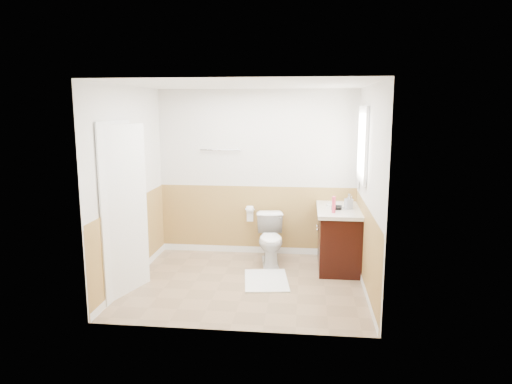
# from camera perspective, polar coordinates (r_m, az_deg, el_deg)

# --- Properties ---
(floor) EXTENTS (3.00, 3.00, 0.00)m
(floor) POSITION_cam_1_polar(r_m,az_deg,el_deg) (6.08, -1.22, -11.14)
(floor) COLOR #8C7051
(floor) RESTS_ON ground
(ceiling) EXTENTS (3.00, 3.00, 0.00)m
(ceiling) POSITION_cam_1_polar(r_m,az_deg,el_deg) (5.66, -1.32, 13.12)
(ceiling) COLOR white
(ceiling) RESTS_ON floor
(wall_back) EXTENTS (3.00, 0.00, 3.00)m
(wall_back) POSITION_cam_1_polar(r_m,az_deg,el_deg) (7.02, 0.12, 2.34)
(wall_back) COLOR silver
(wall_back) RESTS_ON floor
(wall_front) EXTENTS (3.00, 0.00, 3.00)m
(wall_front) POSITION_cam_1_polar(r_m,az_deg,el_deg) (4.48, -3.44, -2.24)
(wall_front) COLOR silver
(wall_front) RESTS_ON floor
(wall_left) EXTENTS (0.00, 3.00, 3.00)m
(wall_left) POSITION_cam_1_polar(r_m,az_deg,el_deg) (6.12, -15.33, 0.80)
(wall_left) COLOR silver
(wall_left) RESTS_ON floor
(wall_right) EXTENTS (0.00, 3.00, 3.00)m
(wall_right) POSITION_cam_1_polar(r_m,az_deg,el_deg) (5.74, 13.75, 0.27)
(wall_right) COLOR silver
(wall_right) RESTS_ON floor
(wainscot_back) EXTENTS (3.00, 0.00, 3.00)m
(wainscot_back) POSITION_cam_1_polar(r_m,az_deg,el_deg) (7.15, 0.11, -3.64)
(wainscot_back) COLOR #B78D49
(wainscot_back) RESTS_ON floor
(wainscot_front) EXTENTS (3.00, 0.00, 3.00)m
(wainscot_front) POSITION_cam_1_polar(r_m,az_deg,el_deg) (4.71, -3.32, -11.15)
(wainscot_front) COLOR #B78D49
(wainscot_front) RESTS_ON floor
(wainscot_left) EXTENTS (0.00, 2.60, 2.60)m
(wainscot_left) POSITION_cam_1_polar(r_m,az_deg,el_deg) (6.28, -14.91, -5.97)
(wainscot_left) COLOR #B78D49
(wainscot_left) RESTS_ON floor
(wainscot_right) EXTENTS (0.00, 2.60, 2.60)m
(wainscot_right) POSITION_cam_1_polar(r_m,az_deg,el_deg) (5.91, 13.32, -6.91)
(wainscot_right) COLOR #B78D49
(wainscot_right) RESTS_ON floor
(toilet) EXTENTS (0.48, 0.74, 0.70)m
(toilet) POSITION_cam_1_polar(r_m,az_deg,el_deg) (6.73, 1.83, -5.84)
(toilet) COLOR white
(toilet) RESTS_ON floor
(bath_mat) EXTENTS (0.66, 0.87, 0.02)m
(bath_mat) POSITION_cam_1_polar(r_m,az_deg,el_deg) (6.13, 1.26, -10.83)
(bath_mat) COLOR silver
(bath_mat) RESTS_ON floor
(vanity_cabinet) EXTENTS (0.55, 1.10, 0.80)m
(vanity_cabinet) POSITION_cam_1_polar(r_m,az_deg,el_deg) (6.67, 10.11, -5.70)
(vanity_cabinet) COLOR black
(vanity_cabinet) RESTS_ON floor
(vanity_knob_left) EXTENTS (0.03, 0.03, 0.03)m
(vanity_knob_left) POSITION_cam_1_polar(r_m,az_deg,el_deg) (6.52, 7.57, -4.63)
(vanity_knob_left) COLOR silver
(vanity_knob_left) RESTS_ON vanity_cabinet
(vanity_knob_right) EXTENTS (0.03, 0.03, 0.03)m
(vanity_knob_right) POSITION_cam_1_polar(r_m,az_deg,el_deg) (6.72, 7.54, -4.20)
(vanity_knob_right) COLOR silver
(vanity_knob_right) RESTS_ON vanity_cabinet
(countertop) EXTENTS (0.60, 1.15, 0.05)m
(countertop) POSITION_cam_1_polar(r_m,az_deg,el_deg) (6.57, 10.14, -2.13)
(countertop) COLOR beige
(countertop) RESTS_ON vanity_cabinet
(sink_basin) EXTENTS (0.36, 0.36, 0.02)m
(sink_basin) POSITION_cam_1_polar(r_m,az_deg,el_deg) (6.71, 10.15, -1.57)
(sink_basin) COLOR silver
(sink_basin) RESTS_ON countertop
(faucet) EXTENTS (0.02, 0.02, 0.14)m
(faucet) POSITION_cam_1_polar(r_m,az_deg,el_deg) (6.71, 11.70, -1.09)
(faucet) COLOR silver
(faucet) RESTS_ON countertop
(lotion_bottle) EXTENTS (0.05, 0.05, 0.22)m
(lotion_bottle) POSITION_cam_1_polar(r_m,az_deg,el_deg) (6.22, 9.55, -1.55)
(lotion_bottle) COLOR #EC3D5C
(lotion_bottle) RESTS_ON countertop
(soap_dispenser) EXTENTS (0.12, 0.12, 0.21)m
(soap_dispenser) POSITION_cam_1_polar(r_m,az_deg,el_deg) (6.50, 11.35, -1.15)
(soap_dispenser) COLOR #959CA9
(soap_dispenser) RESTS_ON countertop
(hair_dryer_body) EXTENTS (0.14, 0.07, 0.07)m
(hair_dryer_body) POSITION_cam_1_polar(r_m,az_deg,el_deg) (6.41, 9.88, -1.88)
(hair_dryer_body) COLOR black
(hair_dryer_body) RESTS_ON countertop
(hair_dryer_handle) EXTENTS (0.03, 0.03, 0.07)m
(hair_dryer_handle) POSITION_cam_1_polar(r_m,az_deg,el_deg) (6.48, 9.58, -2.02)
(hair_dryer_handle) COLOR black
(hair_dryer_handle) RESTS_ON countertop
(mirror_panel) EXTENTS (0.02, 0.35, 0.90)m
(mirror_panel) POSITION_cam_1_polar(r_m,az_deg,el_deg) (6.78, 12.47, 4.38)
(mirror_panel) COLOR silver
(mirror_panel) RESTS_ON wall_right
(window_frame) EXTENTS (0.04, 0.80, 1.00)m
(window_frame) POSITION_cam_1_polar(r_m,az_deg,el_deg) (6.26, 12.98, 5.72)
(window_frame) COLOR white
(window_frame) RESTS_ON wall_right
(window_glass) EXTENTS (0.01, 0.70, 0.90)m
(window_glass) POSITION_cam_1_polar(r_m,az_deg,el_deg) (6.26, 13.13, 5.72)
(window_glass) COLOR white
(window_glass) RESTS_ON wall_right
(door) EXTENTS (0.29, 0.78, 2.04)m
(door) POSITION_cam_1_polar(r_m,az_deg,el_deg) (5.71, -15.93, -2.24)
(door) COLOR white
(door) RESTS_ON wall_left
(door_frame) EXTENTS (0.02, 0.92, 2.10)m
(door_frame) POSITION_cam_1_polar(r_m,az_deg,el_deg) (5.74, -16.64, -2.11)
(door_frame) COLOR white
(door_frame) RESTS_ON wall_left
(door_knob) EXTENTS (0.06, 0.06, 0.06)m
(door_knob) POSITION_cam_1_polar(r_m,az_deg,el_deg) (6.01, -14.19, -2.24)
(door_knob) COLOR silver
(door_knob) RESTS_ON door
(towel_bar) EXTENTS (0.62, 0.02, 0.02)m
(towel_bar) POSITION_cam_1_polar(r_m,az_deg,el_deg) (7.01, -4.42, 5.18)
(towel_bar) COLOR silver
(towel_bar) RESTS_ON wall_back
(tp_holder_bar) EXTENTS (0.14, 0.02, 0.02)m
(tp_holder_bar) POSITION_cam_1_polar(r_m,az_deg,el_deg) (7.05, -0.75, -2.15)
(tp_holder_bar) COLOR silver
(tp_holder_bar) RESTS_ON wall_back
(tp_roll) EXTENTS (0.10, 0.11, 0.11)m
(tp_roll) POSITION_cam_1_polar(r_m,az_deg,el_deg) (7.05, -0.75, -2.15)
(tp_roll) COLOR white
(tp_roll) RESTS_ON tp_holder_bar
(tp_sheet) EXTENTS (0.10, 0.01, 0.16)m
(tp_sheet) POSITION_cam_1_polar(r_m,az_deg,el_deg) (7.08, -0.75, -3.02)
(tp_sheet) COLOR white
(tp_sheet) RESTS_ON tp_roll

